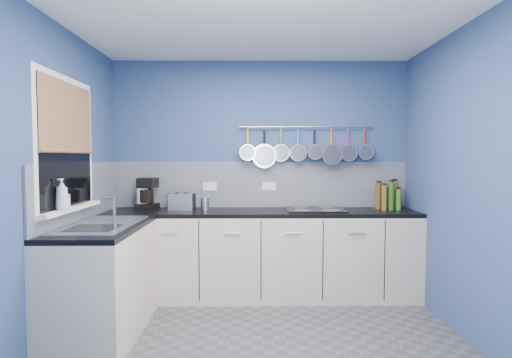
{
  "coord_description": "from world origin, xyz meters",
  "views": [
    {
      "loc": [
        -0.08,
        -2.99,
        1.45
      ],
      "look_at": [
        -0.05,
        0.75,
        1.25
      ],
      "focal_mm": 28.57,
      "sensor_mm": 36.0,
      "label": 1
    }
  ],
  "objects_px": {
    "paper_towel": "(143,196)",
    "hob": "(315,209)",
    "soap_bottle_b": "(63,198)",
    "canister": "(205,204)",
    "soap_bottle_a": "(62,194)",
    "coffee_maker": "(147,194)",
    "toaster": "(182,202)"
  },
  "relations": [
    {
      "from": "paper_towel",
      "to": "canister",
      "type": "bearing_deg",
      "value": -5.19
    },
    {
      "from": "soap_bottle_a",
      "to": "toaster",
      "type": "relative_size",
      "value": 0.91
    },
    {
      "from": "toaster",
      "to": "hob",
      "type": "distance_m",
      "value": 1.4
    },
    {
      "from": "paper_towel",
      "to": "coffee_maker",
      "type": "distance_m",
      "value": 0.06
    },
    {
      "from": "toaster",
      "to": "soap_bottle_b",
      "type": "bearing_deg",
      "value": -121.74
    },
    {
      "from": "soap_bottle_b",
      "to": "paper_towel",
      "type": "bearing_deg",
      "value": 76.35
    },
    {
      "from": "paper_towel",
      "to": "hob",
      "type": "distance_m",
      "value": 1.82
    },
    {
      "from": "toaster",
      "to": "canister",
      "type": "height_order",
      "value": "toaster"
    },
    {
      "from": "soap_bottle_a",
      "to": "canister",
      "type": "xyz_separation_m",
      "value": [
        0.95,
        1.14,
        -0.2
      ]
    },
    {
      "from": "soap_bottle_a",
      "to": "hob",
      "type": "distance_m",
      "value": 2.4
    },
    {
      "from": "paper_towel",
      "to": "toaster",
      "type": "relative_size",
      "value": 1.07
    },
    {
      "from": "soap_bottle_a",
      "to": "coffee_maker",
      "type": "relative_size",
      "value": 0.72
    },
    {
      "from": "canister",
      "to": "hob",
      "type": "distance_m",
      "value": 1.15
    },
    {
      "from": "paper_towel",
      "to": "soap_bottle_b",
      "type": "bearing_deg",
      "value": -103.65
    },
    {
      "from": "soap_bottle_a",
      "to": "coffee_maker",
      "type": "bearing_deg",
      "value": 74.29
    },
    {
      "from": "soap_bottle_a",
      "to": "hob",
      "type": "xyz_separation_m",
      "value": [
        2.1,
        1.14,
        -0.26
      ]
    },
    {
      "from": "paper_towel",
      "to": "soap_bottle_a",
      "type": "bearing_deg",
      "value": -103.41
    },
    {
      "from": "soap_bottle_b",
      "to": "soap_bottle_a",
      "type": "bearing_deg",
      "value": -90.0
    },
    {
      "from": "soap_bottle_a",
      "to": "paper_towel",
      "type": "bearing_deg",
      "value": 76.59
    },
    {
      "from": "paper_towel",
      "to": "coffee_maker",
      "type": "xyz_separation_m",
      "value": [
        0.05,
        -0.01,
        0.03
      ]
    },
    {
      "from": "canister",
      "to": "hob",
      "type": "xyz_separation_m",
      "value": [
        1.14,
        -0.0,
        -0.06
      ]
    },
    {
      "from": "coffee_maker",
      "to": "toaster",
      "type": "height_order",
      "value": "coffee_maker"
    },
    {
      "from": "paper_towel",
      "to": "coffee_maker",
      "type": "bearing_deg",
      "value": -8.44
    },
    {
      "from": "paper_towel",
      "to": "hob",
      "type": "relative_size",
      "value": 0.47
    },
    {
      "from": "soap_bottle_b",
      "to": "paper_towel",
      "type": "distance_m",
      "value": 1.22
    },
    {
      "from": "paper_towel",
      "to": "canister",
      "type": "distance_m",
      "value": 0.67
    },
    {
      "from": "toaster",
      "to": "hob",
      "type": "xyz_separation_m",
      "value": [
        1.39,
        -0.02,
        -0.08
      ]
    },
    {
      "from": "toaster",
      "to": "canister",
      "type": "bearing_deg",
      "value": -4.48
    },
    {
      "from": "toaster",
      "to": "canister",
      "type": "relative_size",
      "value": 2.03
    },
    {
      "from": "soap_bottle_a",
      "to": "soap_bottle_b",
      "type": "xyz_separation_m",
      "value": [
        0.0,
        0.02,
        -0.03
      ]
    },
    {
      "from": "coffee_maker",
      "to": "toaster",
      "type": "distance_m",
      "value": 0.38
    },
    {
      "from": "soap_bottle_b",
      "to": "hob",
      "type": "xyz_separation_m",
      "value": [
        2.1,
        1.12,
        -0.23
      ]
    }
  ]
}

